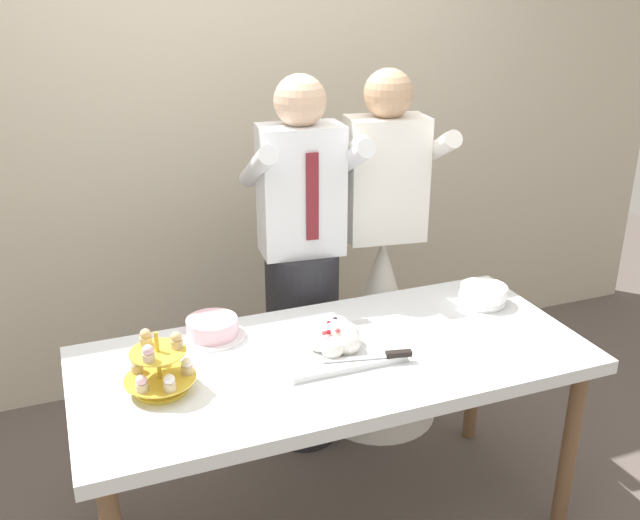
% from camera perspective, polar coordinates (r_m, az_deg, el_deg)
% --- Properties ---
extents(rear_wall, '(5.20, 0.10, 2.90)m').
position_cam_1_polar(rear_wall, '(3.54, -7.41, 12.68)').
color(rear_wall, beige).
rests_on(rear_wall, ground_plane).
extents(dessert_table, '(1.80, 0.80, 0.78)m').
position_cam_1_polar(dessert_table, '(2.55, 1.16, -9.01)').
color(dessert_table, silver).
rests_on(dessert_table, ground_plane).
extents(cupcake_stand, '(0.23, 0.23, 0.21)m').
position_cam_1_polar(cupcake_stand, '(2.33, -12.81, -8.55)').
color(cupcake_stand, gold).
rests_on(cupcake_stand, dessert_table).
extents(main_cake_tray, '(0.43, 0.32, 0.13)m').
position_cam_1_polar(main_cake_tray, '(2.51, 1.25, -6.54)').
color(main_cake_tray, silver).
rests_on(main_cake_tray, dessert_table).
extents(plate_stack, '(0.19, 0.19, 0.08)m').
position_cam_1_polar(plate_stack, '(2.94, 12.97, -2.74)').
color(plate_stack, white).
rests_on(plate_stack, dessert_table).
extents(round_cake, '(0.24, 0.24, 0.07)m').
position_cam_1_polar(round_cake, '(2.64, -8.66, -5.46)').
color(round_cake, white).
rests_on(round_cake, dessert_table).
extents(person_groom, '(0.50, 0.53, 1.66)m').
position_cam_1_polar(person_groom, '(3.08, -1.45, -2.31)').
color(person_groom, '#232328').
rests_on(person_groom, ground_plane).
extents(person_bride, '(0.56, 0.56, 1.66)m').
position_cam_1_polar(person_bride, '(3.32, 4.92, -3.64)').
color(person_bride, white).
rests_on(person_bride, ground_plane).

